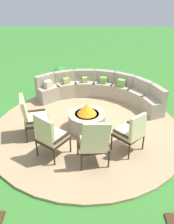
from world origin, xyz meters
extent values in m
plane|color=#387A2D|center=(0.00, 0.00, 0.00)|extent=(24.00, 24.00, 0.00)
cylinder|color=tan|center=(0.00, 0.00, 0.03)|extent=(4.91, 4.91, 0.06)
cylinder|color=#9E937F|center=(0.00, 0.00, 0.29)|extent=(0.94, 0.94, 0.46)
cylinder|color=black|center=(0.00, 0.00, 0.49)|extent=(0.61, 0.61, 0.06)
cone|color=orange|center=(0.00, 0.00, 0.66)|extent=(0.49, 0.49, 0.28)
cube|color=#9E937F|center=(1.83, 0.80, 0.29)|extent=(0.66, 0.74, 0.46)
cube|color=#9E937F|center=(1.96, 0.86, 0.69)|extent=(0.39, 0.63, 0.34)
cube|color=#9E937F|center=(1.51, 1.31, 0.29)|extent=(0.74, 0.76, 0.46)
cube|color=#9E937F|center=(1.62, 1.41, 0.69)|extent=(0.52, 0.57, 0.34)
cube|color=#9E937F|center=(1.05, 1.70, 0.29)|extent=(0.76, 0.71, 0.46)
cube|color=#9E937F|center=(1.12, 1.82, 0.69)|extent=(0.61, 0.46, 0.34)
cube|color=#9E937F|center=(0.49, 1.93, 0.29)|extent=(0.71, 0.59, 0.46)
cube|color=#9E937F|center=(0.53, 2.08, 0.69)|extent=(0.64, 0.31, 0.34)
cube|color=#9E937F|center=(-0.10, 1.99, 0.29)|extent=(0.64, 0.48, 0.46)
cube|color=#9E937F|center=(-0.11, 2.14, 0.69)|extent=(0.62, 0.19, 0.34)
cube|color=#9E937F|center=(-0.69, 1.87, 0.29)|extent=(0.73, 0.64, 0.46)
cube|color=#9E937F|center=(-0.74, 2.01, 0.69)|extent=(0.63, 0.36, 0.34)
cube|color=#9E937F|center=(-1.22, 1.58, 0.29)|extent=(0.76, 0.73, 0.46)
cube|color=#9E937F|center=(-1.31, 1.70, 0.69)|extent=(0.59, 0.50, 0.34)
cube|color=#70A34C|center=(0.48, 1.89, 0.62)|extent=(0.23, 0.21, 0.20)
cube|color=#93B756|center=(-0.10, 1.94, 0.60)|extent=(0.18, 0.16, 0.16)
cube|color=beige|center=(-1.19, 1.54, 0.63)|extent=(0.27, 0.28, 0.21)
cube|color=#93B756|center=(-0.68, 1.83, 0.61)|extent=(0.23, 0.22, 0.18)
cube|color=#70A34C|center=(1.02, 1.66, 0.63)|extent=(0.27, 0.26, 0.22)
cylinder|color=#2D2319|center=(-1.03, 0.07, 0.25)|extent=(0.04, 0.04, 0.38)
cylinder|color=#2D2319|center=(-0.88, -0.47, 0.25)|extent=(0.04, 0.04, 0.38)
cylinder|color=#2D2319|center=(-1.56, -0.07, 0.25)|extent=(0.04, 0.04, 0.38)
cylinder|color=#2D2319|center=(-1.42, -0.62, 0.25)|extent=(0.04, 0.04, 0.38)
cube|color=#2D2319|center=(-1.22, -0.27, 0.47)|extent=(0.72, 0.73, 0.05)
cube|color=beige|center=(-1.22, -0.27, 0.54)|extent=(0.67, 0.67, 0.09)
cube|color=beige|center=(-1.47, -0.34, 0.81)|extent=(0.29, 0.59, 0.66)
cube|color=#2D2319|center=(-1.29, -0.01, 0.60)|extent=(0.50, 0.18, 0.04)
cube|color=#2D2319|center=(-1.15, -0.53, 0.60)|extent=(0.50, 0.18, 0.04)
cylinder|color=#2D2319|center=(-0.78, -0.65, 0.25)|extent=(0.04, 0.04, 0.38)
cylinder|color=#2D2319|center=(-0.36, -0.95, 0.25)|extent=(0.04, 0.04, 0.38)
cylinder|color=#2D2319|center=(-1.09, -1.09, 0.25)|extent=(0.04, 0.04, 0.38)
cylinder|color=#2D2319|center=(-0.67, -1.39, 0.25)|extent=(0.04, 0.04, 0.38)
cube|color=#2D2319|center=(-0.72, -1.02, 0.47)|extent=(0.78, 0.79, 0.05)
cube|color=beige|center=(-0.72, -1.02, 0.54)|extent=(0.72, 0.73, 0.09)
cube|color=beige|center=(-0.87, -1.22, 0.82)|extent=(0.48, 0.42, 0.71)
cube|color=#2D2319|center=(-0.93, -0.88, 0.60)|extent=(0.32, 0.43, 0.04)
cube|color=#2D2319|center=(-0.52, -1.16, 0.60)|extent=(0.32, 0.43, 0.04)
cylinder|color=#2D2319|center=(-0.19, -1.04, 0.25)|extent=(0.04, 0.04, 0.38)
cylinder|color=#2D2319|center=(0.38, -0.93, 0.25)|extent=(0.04, 0.04, 0.38)
cylinder|color=#2D2319|center=(-0.08, -1.56, 0.25)|extent=(0.04, 0.04, 0.38)
cylinder|color=#2D2319|center=(0.48, -1.45, 0.25)|extent=(0.04, 0.04, 0.38)
cube|color=#2D2319|center=(0.15, -1.24, 0.47)|extent=(0.71, 0.67, 0.05)
cube|color=beige|center=(0.15, -1.24, 0.54)|extent=(0.65, 0.62, 0.09)
cube|color=beige|center=(0.19, -1.48, 0.83)|extent=(0.63, 0.22, 0.74)
cube|color=#2D2319|center=(-0.12, -1.30, 0.60)|extent=(0.14, 0.48, 0.04)
cube|color=#2D2319|center=(0.42, -1.19, 0.60)|extent=(0.14, 0.48, 0.04)
cylinder|color=#2D2319|center=(0.58, -0.83, 0.25)|extent=(0.04, 0.04, 0.38)
cylinder|color=#2D2319|center=(0.95, -0.46, 0.25)|extent=(0.04, 0.04, 0.38)
cylinder|color=#2D2319|center=(0.93, -1.19, 0.25)|extent=(0.04, 0.04, 0.38)
cylinder|color=#2D2319|center=(1.30, -0.82, 0.25)|extent=(0.04, 0.04, 0.38)
cube|color=#2D2319|center=(0.94, -0.83, 0.47)|extent=(0.77, 0.77, 0.05)
cube|color=beige|center=(0.94, -0.83, 0.54)|extent=(0.71, 0.71, 0.09)
cube|color=beige|center=(1.10, -0.99, 0.77)|extent=(0.42, 0.49, 0.60)
cube|color=#2D2319|center=(0.76, -1.00, 0.60)|extent=(0.36, 0.36, 0.04)
cube|color=#2D2319|center=(1.12, -0.65, 0.60)|extent=(0.36, 0.36, 0.04)
cylinder|color=brown|center=(-1.00, 3.05, 0.11)|extent=(0.30, 0.30, 0.22)
sphere|color=#3D8E42|center=(-1.00, 3.05, 0.38)|extent=(0.43, 0.43, 0.43)
sphere|color=yellow|center=(-0.95, 3.05, 0.46)|extent=(0.14, 0.14, 0.14)
camera|label=1|loc=(0.09, -5.76, 3.93)|focal=42.77mm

